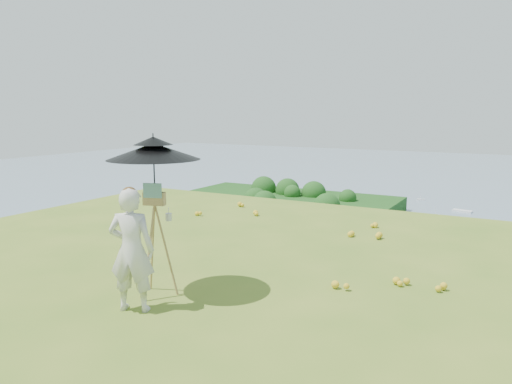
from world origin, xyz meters
The scene contains 11 objects.
ground centered at (0.00, 0.00, 0.00)m, with size 14.00×14.00×0.00m, color #517621.
shoreline_tier centered at (0.00, 75.00, -36.00)m, with size 170.00×28.00×8.00m, color #696454.
peninsula centered at (-75.00, 155.00, -29.00)m, with size 90.00×60.00×12.00m, color #133D10, non-canonical shape.
slope_trees centered at (0.00, 35.00, -15.00)m, with size 110.00×50.00×6.00m, color #174615, non-canonical shape.
harbor_town centered at (0.00, 75.00, -29.50)m, with size 110.00×22.00×5.00m, color silver, non-canonical shape.
moored_boats centered at (-12.50, 161.00, -33.65)m, with size 140.00×140.00×0.70m, color white, non-canonical shape.
wildflowers centered at (0.00, 0.25, 0.06)m, with size 10.00×10.50×0.12m, color gold, non-canonical shape.
painter centered at (0.21, -1.78, 0.86)m, with size 0.62×0.41×1.71m, color beige.
field_easel centered at (0.11, -1.18, 0.85)m, with size 0.64×0.64×1.69m, color olive, non-canonical shape.
sun_umbrella centered at (0.10, -1.15, 1.90)m, with size 1.34×1.34×1.01m, color black, non-canonical shape.
painter_cap centered at (0.21, -1.78, 1.66)m, with size 0.21×0.25×0.10m, color #CA6F76, non-canonical shape.
Camera 1 is at (4.86, -6.65, 2.72)m, focal length 35.00 mm.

